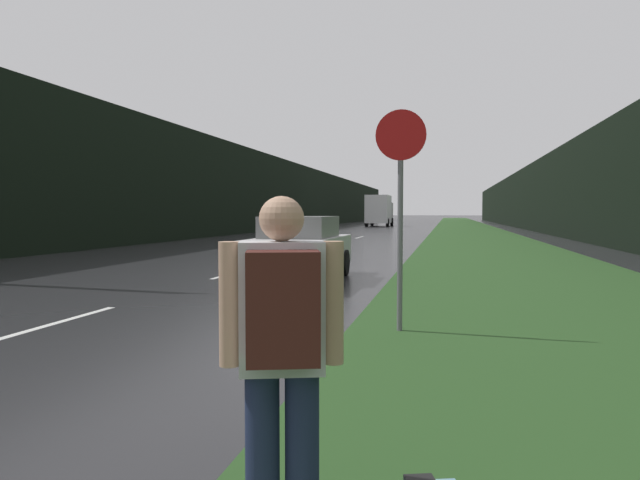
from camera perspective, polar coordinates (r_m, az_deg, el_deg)
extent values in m
cube|color=#26471E|center=(39.96, 15.15, 0.49)|extent=(6.00, 240.00, 0.02)
cube|color=silver|center=(8.69, -25.53, -7.69)|extent=(0.12, 3.00, 0.01)
cube|color=silver|center=(14.77, -8.47, -3.22)|extent=(0.12, 3.00, 0.01)
cube|color=silver|center=(21.43, -1.70, -1.33)|extent=(0.12, 3.00, 0.01)
cube|color=silver|center=(28.25, 1.82, -0.34)|extent=(0.12, 3.00, 0.01)
cube|color=silver|center=(35.14, 3.98, 0.27)|extent=(0.12, 3.00, 0.01)
cube|color=black|center=(52.23, -4.43, 4.55)|extent=(2.00, 140.00, 6.30)
cube|color=black|center=(50.51, 21.53, 4.05)|extent=(2.00, 140.00, 5.65)
cylinder|color=slate|center=(7.36, 8.01, -0.68)|extent=(0.07, 0.07, 2.20)
cylinder|color=#B71414|center=(7.42, 8.08, 10.36)|extent=(0.64, 0.02, 0.64)
cylinder|color=#1E2847|center=(2.79, -5.77, -21.13)|extent=(0.16, 0.16, 0.82)
cylinder|color=#1E2847|center=(2.80, -1.80, -21.08)|extent=(0.16, 0.16, 0.82)
cube|color=silver|center=(2.59, -3.84, -6.69)|extent=(0.42, 0.32, 0.59)
sphere|color=tan|center=(2.55, -3.87, 2.14)|extent=(0.20, 0.20, 0.20)
cylinder|color=tan|center=(2.59, -9.07, -6.33)|extent=(0.09, 0.09, 0.56)
cylinder|color=tan|center=(2.60, 1.37, -6.27)|extent=(0.09, 0.09, 0.56)
cube|color=#471E19|center=(2.39, -3.74, -6.76)|extent=(0.34, 0.26, 0.47)
cube|color=#BCBCBC|center=(12.79, -2.26, -1.31)|extent=(1.70, 4.37, 0.69)
cube|color=slate|center=(12.97, -2.02, 1.32)|extent=(1.45, 1.97, 0.48)
cylinder|color=black|center=(11.32, -0.07, -3.44)|extent=(0.20, 0.63, 0.63)
cylinder|color=black|center=(11.78, -7.77, -3.22)|extent=(0.20, 0.63, 0.63)
cylinder|color=black|center=(13.96, 2.39, -2.26)|extent=(0.20, 0.63, 0.63)
cylinder|color=black|center=(14.34, -3.98, -2.13)|extent=(0.20, 0.63, 0.63)
cube|color=gray|center=(65.28, 6.24, 2.75)|extent=(2.24, 2.52, 2.22)
cube|color=silver|center=(61.69, 5.86, 3.09)|extent=(2.36, 4.72, 2.95)
cylinder|color=black|center=(65.17, 5.23, 1.82)|extent=(0.28, 0.90, 0.90)
cylinder|color=black|center=(64.92, 7.19, 1.80)|extent=(0.28, 0.90, 0.90)
cylinder|color=black|center=(60.67, 4.67, 1.75)|extent=(0.28, 0.90, 0.90)
cylinder|color=black|center=(60.40, 6.78, 1.73)|extent=(0.28, 0.90, 0.90)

